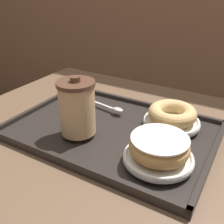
# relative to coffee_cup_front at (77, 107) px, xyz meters

# --- Properties ---
(cafe_table) EXTENTS (0.95, 0.83, 0.71)m
(cafe_table) POSITION_rel_coffee_cup_front_xyz_m (0.05, 0.05, -0.26)
(cafe_table) COLOR brown
(cafe_table) RESTS_ON ground_plane
(serving_tray) EXTENTS (0.54, 0.37, 0.02)m
(serving_tray) POSITION_rel_coffee_cup_front_xyz_m (0.06, 0.07, -0.09)
(serving_tray) COLOR #282321
(serving_tray) RESTS_ON cafe_table
(coffee_cup_front) EXTENTS (0.09, 0.09, 0.15)m
(coffee_cup_front) POSITION_rel_coffee_cup_front_xyz_m (0.00, 0.00, 0.00)
(coffee_cup_front) COLOR #E0B784
(coffee_cup_front) RESTS_ON serving_tray
(plate_with_chocolate_donut) EXTENTS (0.16, 0.16, 0.01)m
(plate_with_chocolate_donut) POSITION_rel_coffee_cup_front_xyz_m (0.22, -0.01, -0.06)
(plate_with_chocolate_donut) COLOR white
(plate_with_chocolate_donut) RESTS_ON serving_tray
(donut_chocolate_glazed) EXTENTS (0.13, 0.13, 0.04)m
(donut_chocolate_glazed) POSITION_rel_coffee_cup_front_xyz_m (0.22, -0.01, -0.03)
(donut_chocolate_glazed) COLOR tan
(donut_chocolate_glazed) RESTS_ON plate_with_chocolate_donut
(plate_with_plain_donut) EXTENTS (0.15, 0.15, 0.01)m
(plate_with_plain_donut) POSITION_rel_coffee_cup_front_xyz_m (0.19, 0.16, -0.06)
(plate_with_plain_donut) COLOR white
(plate_with_plain_donut) RESTS_ON serving_tray
(donut_plain) EXTENTS (0.13, 0.13, 0.04)m
(donut_plain) POSITION_rel_coffee_cup_front_xyz_m (0.19, 0.16, -0.04)
(donut_plain) COLOR #DBB270
(donut_plain) RESTS_ON plate_with_plain_donut
(spoon) EXTENTS (0.17, 0.04, 0.01)m
(spoon) POSITION_rel_coffee_cup_front_xyz_m (0.00, 0.16, -0.07)
(spoon) COLOR silver
(spoon) RESTS_ON serving_tray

